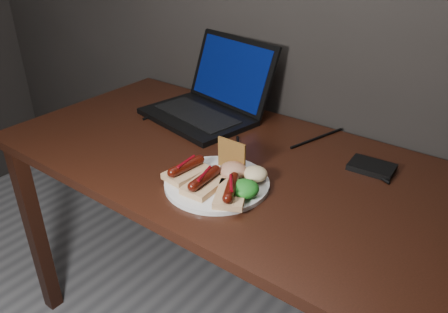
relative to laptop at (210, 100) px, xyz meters
The scene contains 12 objects.
desk 0.35m from the laptop, 39.88° to the right, with size 1.40×0.70×0.75m.
laptop is the anchor object (origin of this frame).
hard_drive 0.59m from the laptop, ahead, with size 0.12×0.08×0.02m, color black.
desk_cables 0.25m from the laptop, 12.79° to the right, with size 0.81×0.39×0.01m.
plate 0.46m from the laptop, 49.12° to the right, with size 0.27×0.27×0.01m, color silver.
bread_sausage_left 0.43m from the laptop, 59.41° to the right, with size 0.08×0.12×0.04m.
bread_sausage_center 0.49m from the laptop, 52.87° to the right, with size 0.08×0.12×0.04m.
bread_sausage_right 0.53m from the laptop, 45.90° to the right, with size 0.11×0.13×0.04m.
crispbread 0.40m from the laptop, 43.14° to the right, with size 0.09×0.01×0.09m, color #A1662C.
salad_greens 0.53m from the laptop, 42.30° to the right, with size 0.07×0.07×0.04m, color #105011.
salsa_mound 0.44m from the laptop, 43.59° to the right, with size 0.07×0.07×0.04m, color maroon.
coleslaw_mound 0.47m from the laptop, 37.15° to the right, with size 0.06×0.06×0.04m, color beige.
Camera 1 is at (0.64, 0.50, 1.35)m, focal length 35.00 mm.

